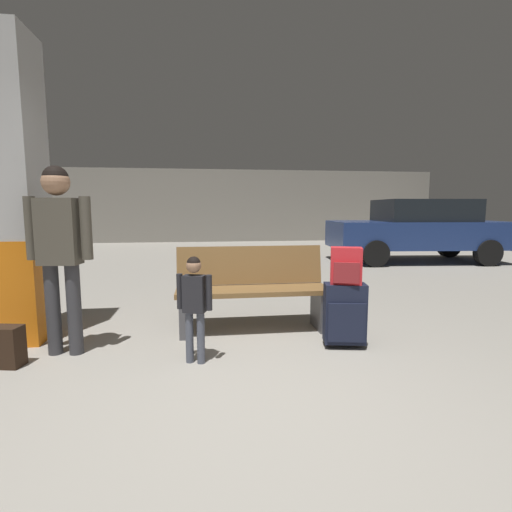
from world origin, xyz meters
The scene contains 10 objects.
ground_plane centered at (0.00, 4.00, -0.05)m, with size 18.00×18.00×0.10m, color gray.
garage_back_wall centered at (0.00, 12.86, 1.40)m, with size 18.00×0.12×2.80m, color gray.
structural_pillar centered at (-2.18, 1.73, 1.45)m, with size 0.57×0.57×2.93m.
bench centered at (0.17, 1.72, 0.44)m, with size 1.60×0.53×0.89m.
suitcase centered at (0.96, 1.07, 0.32)m, with size 0.41×0.29×0.60m.
backpack_bright centered at (0.96, 1.07, 0.77)m, with size 0.32×0.26×0.34m.
child centered at (-0.42, 0.89, 0.56)m, with size 0.29×0.22×0.91m.
adult centered at (-1.58, 1.24, 1.02)m, with size 0.57×0.23×1.66m.
backpack_dark_floor centered at (-1.98, 1.02, 0.17)m, with size 0.31×0.24×0.34m.
parked_car_side centered at (4.84, 6.45, 0.81)m, with size 4.22×2.05×1.51m.
Camera 1 is at (-0.33, -2.27, 1.30)m, focal length 26.86 mm.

